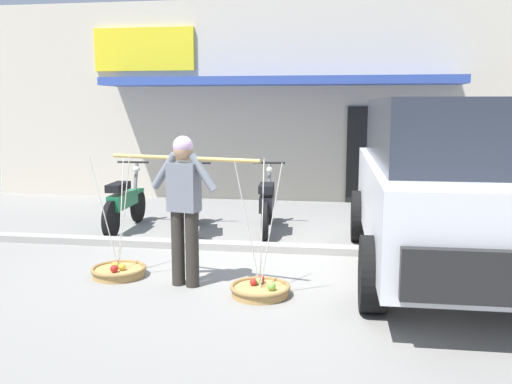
{
  "coord_description": "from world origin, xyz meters",
  "views": [
    {
      "loc": [
        1.37,
        -6.79,
        2.03
      ],
      "look_at": [
        0.23,
        0.6,
        0.85
      ],
      "focal_mm": 38.86,
      "sensor_mm": 36.0,
      "label": 1
    }
  ],
  "objects": [
    {
      "name": "ground_plane",
      "position": [
        0.0,
        0.0,
        0.0
      ],
      "size": [
        90.0,
        90.0,
        0.0
      ],
      "primitive_type": "plane",
      "color": "gray"
    },
    {
      "name": "sidewalk_curb",
      "position": [
        0.0,
        0.7,
        0.05
      ],
      "size": [
        20.0,
        0.24,
        0.1
      ],
      "primitive_type": "cube",
      "color": "gray",
      "rests_on": "ground"
    },
    {
      "name": "fruit_vendor",
      "position": [
        -0.34,
        -0.93,
        0.98
      ],
      "size": [
        1.78,
        0.45,
        1.7
      ],
      "color": "#2D2823",
      "rests_on": "ground"
    },
    {
      "name": "fruit_basket_left_side",
      "position": [
        -1.23,
        -0.73,
        0.07
      ],
      "size": [
        0.65,
        0.65,
        1.45
      ],
      "color": "#B2894C",
      "rests_on": "ground"
    },
    {
      "name": "fruit_basket_right_side",
      "position": [
        0.54,
        -1.14,
        0.07
      ],
      "size": [
        0.65,
        0.65,
        1.45
      ],
      "color": "#B2894C",
      "rests_on": "ground"
    },
    {
      "name": "motorcycle_nearest_shop",
      "position": [
        -2.11,
        1.66,
        0.45
      ],
      "size": [
        0.54,
        1.82,
        1.09
      ],
      "color": "black",
      "rests_on": "ground"
    },
    {
      "name": "motorcycle_second_in_row",
      "position": [
        -0.94,
        1.66,
        0.45
      ],
      "size": [
        0.6,
        1.79,
        1.09
      ],
      "color": "black",
      "rests_on": "ground"
    },
    {
      "name": "motorcycle_third_in_row",
      "position": [
        0.21,
        1.91,
        0.45
      ],
      "size": [
        0.54,
        1.82,
        1.09
      ],
      "color": "black",
      "rests_on": "ground"
    },
    {
      "name": "parked_truck",
      "position": [
        2.64,
        0.1,
        1.13
      ],
      "size": [
        2.2,
        4.83,
        2.1
      ],
      "color": "silver",
      "rests_on": "ground"
    },
    {
      "name": "storefront_building",
      "position": [
        0.08,
        7.36,
        2.1
      ],
      "size": [
        13.0,
        6.0,
        4.2
      ],
      "color": "beige",
      "rests_on": "ground"
    }
  ]
}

